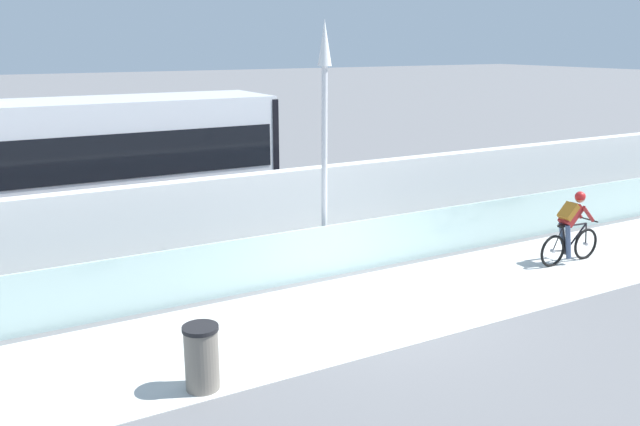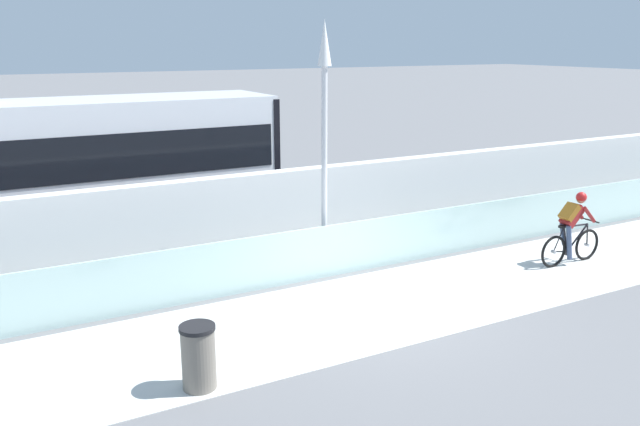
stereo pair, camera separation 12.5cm
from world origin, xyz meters
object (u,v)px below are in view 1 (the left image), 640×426
cyclist_on_bike (571,228)px  lamp_post_antenna (324,117)px  tram (40,169)px  trash_bin (202,358)px

cyclist_on_bike → lamp_post_antenna: lamp_post_antenna is taller
cyclist_on_bike → lamp_post_antenna: size_ratio=0.34×
cyclist_on_bike → lamp_post_antenna: bearing=156.8°
tram → cyclist_on_bike: 12.12m
lamp_post_antenna → cyclist_on_bike: bearing=-23.2°
cyclist_on_bike → trash_bin: (-8.90, -1.25, -0.32)m
tram → lamp_post_antenna: size_ratio=2.13×
cyclist_on_bike → trash_bin: size_ratio=1.84×
tram → trash_bin: 8.29m
tram → lamp_post_antenna: bearing=-43.6°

